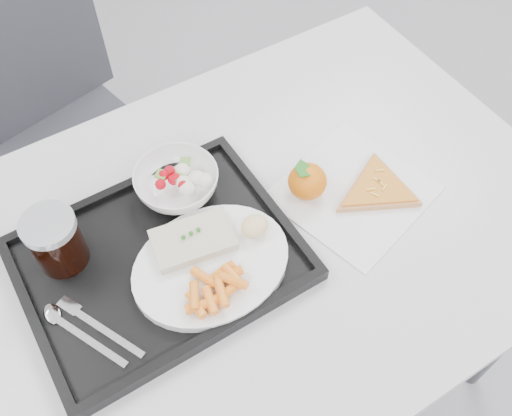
{
  "coord_description": "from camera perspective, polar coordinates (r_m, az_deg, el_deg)",
  "views": [
    {
      "loc": [
        -0.26,
        -0.17,
        1.6
      ],
      "look_at": [
        0.05,
        0.32,
        0.77
      ],
      "focal_mm": 40.0,
      "sensor_mm": 36.0,
      "label": 1
    }
  ],
  "objects": [
    {
      "name": "cutlery",
      "position": [
        0.95,
        -17.22,
        -11.16
      ],
      "size": [
        0.12,
        0.16,
        0.01
      ],
      "color": "silver",
      "rests_on": "tray"
    },
    {
      "name": "table",
      "position": [
        1.06,
        -1.54,
        -4.62
      ],
      "size": [
        1.2,
        0.8,
        0.75
      ],
      "color": "#B8B8BA",
      "rests_on": "ground"
    },
    {
      "name": "salad_bowl",
      "position": [
        1.03,
        -7.93,
        2.57
      ],
      "size": [
        0.15,
        0.15,
        0.05
      ],
      "color": "white",
      "rests_on": "tray"
    },
    {
      "name": "fish_fillet",
      "position": [
        0.96,
        -6.31,
        -3.17
      ],
      "size": [
        0.15,
        0.1,
        0.03
      ],
      "color": "beige",
      "rests_on": "dinner_plate"
    },
    {
      "name": "chair",
      "position": [
        1.56,
        -19.41,
        8.38
      ],
      "size": [
        0.5,
        0.5,
        0.93
      ],
      "color": "#33333A",
      "rests_on": "ground"
    },
    {
      "name": "dinner_plate",
      "position": [
        0.95,
        -4.5,
        -5.69
      ],
      "size": [
        0.27,
        0.27,
        0.02
      ],
      "color": "white",
      "rests_on": "tray"
    },
    {
      "name": "cola_glass",
      "position": [
        0.97,
        -19.4,
        -3.06
      ],
      "size": [
        0.09,
        0.09,
        0.11
      ],
      "color": "black",
      "rests_on": "tray"
    },
    {
      "name": "napkin",
      "position": [
        1.07,
        9.71,
        1.54
      ],
      "size": [
        0.31,
        0.3,
        0.0
      ],
      "color": "silver",
      "rests_on": "table"
    },
    {
      "name": "bread_roll",
      "position": [
        0.96,
        -0.13,
        -1.82
      ],
      "size": [
        0.05,
        0.04,
        0.03
      ],
      "color": "tan",
      "rests_on": "dinner_plate"
    },
    {
      "name": "room",
      "position": [
        0.37,
        21.67,
        18.34
      ],
      "size": [
        6.04,
        7.04,
        2.84
      ],
      "color": "gray",
      "rests_on": "ground"
    },
    {
      "name": "carrot_pile",
      "position": [
        0.9,
        -4.11,
        -8.05
      ],
      "size": [
        0.11,
        0.09,
        0.02
      ],
      "color": "orange",
      "rests_on": "dinner_plate"
    },
    {
      "name": "salad_contents",
      "position": [
        1.02,
        -7.2,
        2.87
      ],
      "size": [
        0.1,
        0.08,
        0.02
      ],
      "color": "#A90510",
      "rests_on": "salad_bowl"
    },
    {
      "name": "pizza_slice",
      "position": [
        1.07,
        12.04,
        1.89
      ],
      "size": [
        0.19,
        0.19,
        0.02
      ],
      "color": "#E3BB75",
      "rests_on": "napkin"
    },
    {
      "name": "tangerine",
      "position": [
        1.03,
        5.16,
        2.68
      ],
      "size": [
        0.07,
        0.07,
        0.07
      ],
      "color": "orange",
      "rests_on": "napkin"
    },
    {
      "name": "tray",
      "position": [
        0.98,
        -9.58,
        -5.19
      ],
      "size": [
        0.45,
        0.35,
        0.03
      ],
      "color": "black",
      "rests_on": "table"
    }
  ]
}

